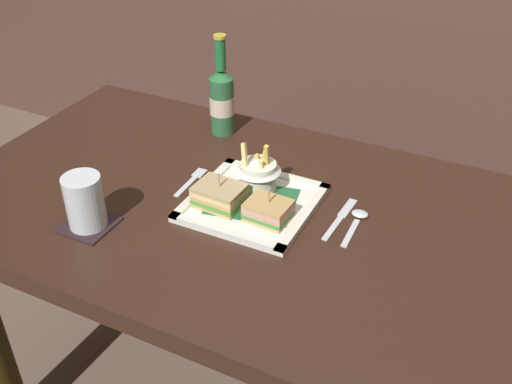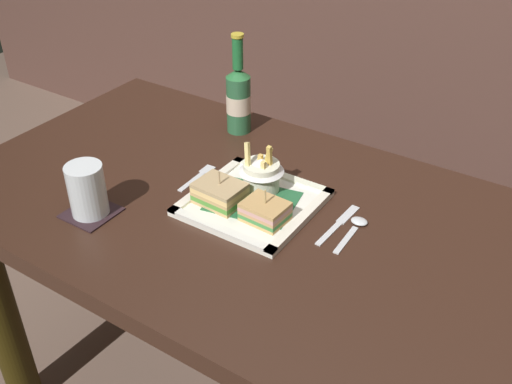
# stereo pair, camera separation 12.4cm
# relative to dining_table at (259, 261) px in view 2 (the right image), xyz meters

# --- Properties ---
(dining_table) EXTENTS (1.39, 0.76, 0.73)m
(dining_table) POSITION_rel_dining_table_xyz_m (0.00, 0.00, 0.00)
(dining_table) COLOR #351E15
(dining_table) RESTS_ON ground_plane
(square_plate) EXTENTS (0.26, 0.26, 0.02)m
(square_plate) POSITION_rel_dining_table_xyz_m (-0.02, 0.01, 0.15)
(square_plate) COLOR white
(square_plate) RESTS_ON dining_table
(sandwich_half_left) EXTENTS (0.10, 0.08, 0.08)m
(sandwich_half_left) POSITION_rel_dining_table_xyz_m (-0.08, -0.03, 0.17)
(sandwich_half_left) COLOR tan
(sandwich_half_left) RESTS_ON square_plate
(sandwich_half_right) EXTENTS (0.09, 0.07, 0.07)m
(sandwich_half_right) POSITION_rel_dining_table_xyz_m (0.04, -0.03, 0.17)
(sandwich_half_right) COLOR tan
(sandwich_half_right) RESTS_ON square_plate
(fries_cup) EXTENTS (0.10, 0.10, 0.12)m
(fries_cup) POSITION_rel_dining_table_xyz_m (-0.03, 0.06, 0.20)
(fries_cup) COLOR white
(fries_cup) RESTS_ON square_plate
(beer_bottle) EXTENTS (0.06, 0.06, 0.26)m
(beer_bottle) POSITION_rel_dining_table_xyz_m (-0.24, 0.27, 0.23)
(beer_bottle) COLOR #2D643D
(beer_bottle) RESTS_ON dining_table
(drink_coaster) EXTENTS (0.10, 0.10, 0.00)m
(drink_coaster) POSITION_rel_dining_table_xyz_m (-0.29, -0.20, 0.14)
(drink_coaster) COLOR black
(drink_coaster) RESTS_ON dining_table
(water_glass) EXTENTS (0.08, 0.08, 0.11)m
(water_glass) POSITION_rel_dining_table_xyz_m (-0.29, -0.20, 0.19)
(water_glass) COLOR silver
(water_glass) RESTS_ON dining_table
(fork) EXTENTS (0.02, 0.12, 0.00)m
(fork) POSITION_rel_dining_table_xyz_m (-0.19, 0.03, 0.14)
(fork) COLOR silver
(fork) RESTS_ON dining_table
(knife) EXTENTS (0.02, 0.16, 0.00)m
(knife) POSITION_rel_dining_table_xyz_m (0.16, 0.05, 0.14)
(knife) COLOR silver
(knife) RESTS_ON dining_table
(spoon) EXTENTS (0.03, 0.13, 0.01)m
(spoon) POSITION_rel_dining_table_xyz_m (0.20, 0.05, 0.14)
(spoon) COLOR silver
(spoon) RESTS_ON dining_table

